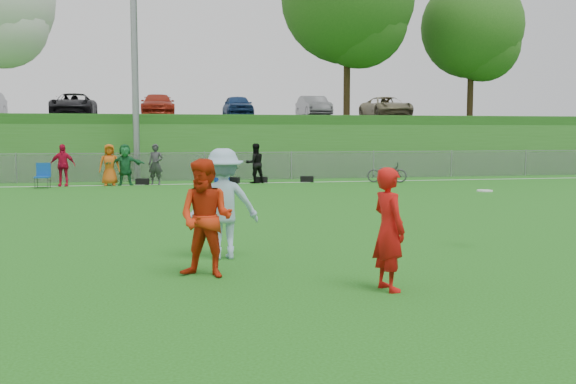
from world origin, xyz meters
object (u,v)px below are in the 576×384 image
object	(u,v)px
frisbee	(485,191)
bicycle	(387,172)
player_red_center	(206,218)
player_red_left	(389,229)
player_blue	(223,204)
recycling_bin	(222,172)

from	to	relation	value
frisbee	bicycle	distance (m)	15.83
frisbee	bicycle	world-z (taller)	frisbee
player_red_center	player_red_left	bearing A→B (deg)	-0.77
player_red_center	bicycle	world-z (taller)	player_red_center
player_red_center	bicycle	distance (m)	19.00
player_red_center	player_blue	distance (m)	1.44
frisbee	player_blue	bearing A→B (deg)	179.50
frisbee	recycling_bin	xyz separation A→B (m)	(-3.33, 15.92, -0.60)
player_red_left	player_red_center	size ratio (longest dim) A/B	0.95
player_red_left	player_red_center	bearing A→B (deg)	49.58
player_red_center	frisbee	bearing A→B (deg)	42.26
player_red_left	player_blue	bearing A→B (deg)	24.82
player_red_center	frisbee	distance (m)	5.45
player_red_left	recycling_bin	xyz separation A→B (m)	(-0.45, 18.58, -0.36)
frisbee	recycling_bin	world-z (taller)	frisbee
player_red_left	frisbee	xyz separation A→B (m)	(2.88, 2.66, 0.24)
bicycle	player_red_center	bearing A→B (deg)	170.44
player_red_left	bicycle	world-z (taller)	player_red_left
frisbee	recycling_bin	distance (m)	16.28
player_red_left	recycling_bin	world-z (taller)	player_red_left
player_blue	recycling_bin	xyz separation A→B (m)	(1.55, 15.88, -0.46)
player_red_left	player_blue	xyz separation A→B (m)	(-2.00, 2.70, 0.10)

